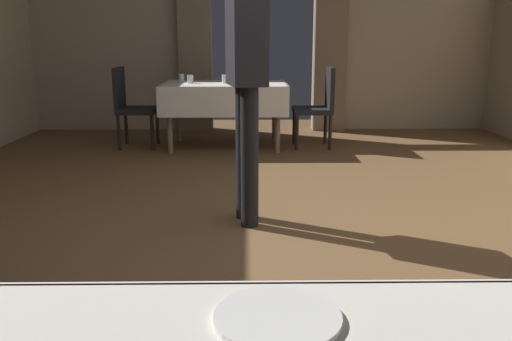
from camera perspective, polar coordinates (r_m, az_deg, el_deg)
ground at (r=3.59m, az=2.48°, el=-6.50°), size 10.08×10.08×0.00m
wall_back at (r=7.55m, az=0.72°, el=15.86°), size 6.40×0.27×3.00m
dining_table_mid at (r=6.28m, az=-3.35°, el=8.35°), size 1.43×0.98×0.75m
chair_mid_right at (r=6.31m, az=6.76°, el=7.11°), size 0.44×0.44×0.93m
chair_mid_left at (r=6.44m, az=-13.24°, el=6.96°), size 0.44×0.44×0.93m
plate_near_b at (r=1.01m, az=2.30°, el=-15.35°), size 0.24×0.24×0.01m
glass_mid_a at (r=6.26m, az=-7.02°, el=9.64°), size 0.07×0.07×0.10m
glass_mid_b at (r=6.23m, az=-3.33°, el=9.71°), size 0.07×0.07×0.10m
glass_mid_c at (r=6.56m, az=-7.95°, el=9.77°), size 0.07×0.07×0.09m
person_waiter_by_doorway at (r=3.58m, az=-1.02°, el=10.25°), size 0.29×0.40×1.72m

